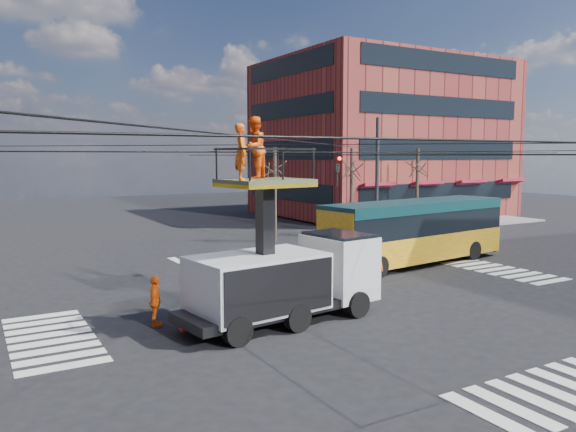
# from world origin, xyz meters

# --- Properties ---
(ground) EXTENTS (120.00, 120.00, 0.00)m
(ground) POSITION_xyz_m (0.00, 0.00, 0.00)
(ground) COLOR black
(ground) RESTS_ON ground
(sidewalk_ne) EXTENTS (18.00, 18.00, 0.12)m
(sidewalk_ne) POSITION_xyz_m (21.00, 21.00, 0.06)
(sidewalk_ne) COLOR slate
(sidewalk_ne) RESTS_ON ground
(crosswalks) EXTENTS (22.40, 22.40, 0.02)m
(crosswalks) POSITION_xyz_m (0.00, 0.00, 0.01)
(crosswalks) COLOR silver
(crosswalks) RESTS_ON ground
(building_ne) EXTENTS (20.06, 16.06, 14.00)m
(building_ne) POSITION_xyz_m (21.98, 23.98, 7.00)
(building_ne) COLOR maroon
(building_ne) RESTS_ON ground
(overhead_network) EXTENTS (24.24, 24.24, 8.00)m
(overhead_network) POSITION_xyz_m (-0.07, 0.40, 4.29)
(overhead_network) COLOR #2D2D30
(overhead_network) RESTS_ON ground
(tree_a) EXTENTS (2.00, 2.00, 6.00)m
(tree_a) POSITION_xyz_m (5.00, 13.50, 4.63)
(tree_a) COLOR #382B21
(tree_a) RESTS_ON ground
(tree_b) EXTENTS (2.00, 2.00, 6.00)m
(tree_b) POSITION_xyz_m (11.00, 13.50, 4.63)
(tree_b) COLOR #382B21
(tree_b) RESTS_ON ground
(tree_c) EXTENTS (2.00, 2.00, 6.00)m
(tree_c) POSITION_xyz_m (17.00, 13.50, 4.63)
(tree_c) COLOR #382B21
(tree_c) RESTS_ON ground
(utility_truck) EXTENTS (7.24, 3.37, 6.72)m
(utility_truck) POSITION_xyz_m (-2.99, -1.91, 2.13)
(utility_truck) COLOR black
(utility_truck) RESTS_ON ground
(city_bus) EXTENTS (11.26, 4.01, 3.20)m
(city_bus) POSITION_xyz_m (7.61, 3.43, 1.72)
(city_bus) COLOR orange
(city_bus) RESTS_ON ground
(traffic_cone) EXTENTS (0.36, 0.36, 0.70)m
(traffic_cone) POSITION_xyz_m (-6.19, -1.26, 0.35)
(traffic_cone) COLOR #FF1E0A
(traffic_cone) RESTS_ON ground
(worker_ground) EXTENTS (0.73, 1.04, 1.65)m
(worker_ground) POSITION_xyz_m (-6.91, -0.39, 0.82)
(worker_ground) COLOR orange
(worker_ground) RESTS_ON ground
(flagger) EXTENTS (0.95, 1.31, 1.82)m
(flagger) POSITION_xyz_m (3.09, 1.15, 0.91)
(flagger) COLOR #FF4F10
(flagger) RESTS_ON ground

